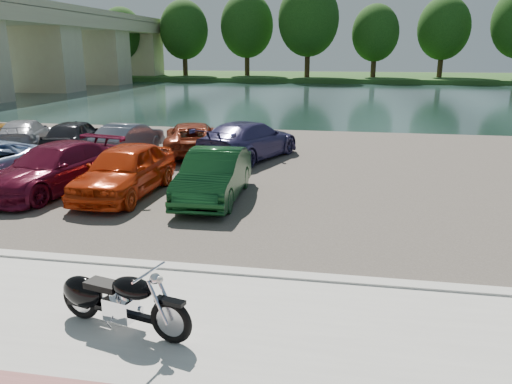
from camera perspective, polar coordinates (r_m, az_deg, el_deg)
ground at (r=8.08m, az=-10.50°, el=-15.14°), size 200.00×200.00×0.00m
promenade at (r=7.28m, az=-13.40°, el=-18.67°), size 60.00×6.00×0.10m
kerb at (r=9.72m, az=-6.38°, el=-8.91°), size 60.00×0.30×0.14m
parking_lot at (r=18.11m, az=1.66°, el=2.74°), size 60.00×18.00×0.04m
river at (r=46.70m, az=7.08°, el=10.66°), size 120.00×40.00×0.00m
far_bank at (r=78.58m, az=8.50°, el=12.89°), size 120.00×24.00×0.60m
bridge at (r=56.50m, az=-23.57°, el=16.01°), size 7.00×56.00×8.55m
far_trees at (r=72.34m, az=12.19°, el=18.18°), size 70.25×10.68×12.52m
motorcycle at (r=7.91m, az=-16.15°, el=-11.63°), size 2.29×0.93×1.05m
car_3 at (r=16.10m, az=-22.05°, el=2.54°), size 2.96×5.15×1.40m
car_4 at (r=14.97m, az=-14.77°, el=2.45°), size 1.90×4.46×1.50m
car_5 at (r=14.12m, az=-4.83°, el=1.92°), size 1.61×4.29×1.40m
car_7 at (r=24.00m, az=-24.90°, el=6.07°), size 3.17×4.58×1.23m
car_8 at (r=22.10m, az=-19.93°, el=6.07°), size 2.18×4.24×1.38m
car_9 at (r=21.13m, az=-14.30°, el=5.97°), size 1.70×3.97×1.27m
car_10 at (r=20.56m, az=-7.30°, el=6.11°), size 3.47×5.13×1.31m
car_11 at (r=19.42m, az=-0.85°, el=5.94°), size 3.77×5.54×1.49m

